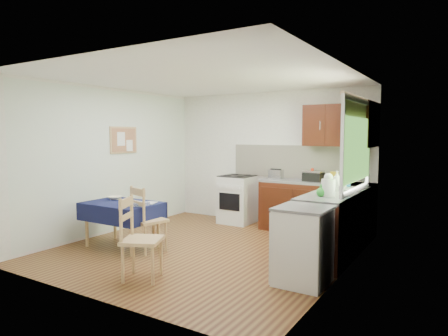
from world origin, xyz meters
The scene contains 33 objects.
floor centered at (0.00, 0.00, 0.00)m, with size 4.20×4.20×0.00m, color #492413.
ceiling centered at (0.00, 0.00, 2.50)m, with size 4.00×4.20×0.02m, color white.
wall_back centered at (0.00, 2.10, 1.25)m, with size 4.00×0.02×2.50m, color white.
wall_front centered at (0.00, -2.10, 1.25)m, with size 4.00×0.02×2.50m, color white.
wall_left centered at (-2.00, 0.00, 1.25)m, with size 0.02×4.20×2.50m, color silver.
wall_right centered at (2.00, 0.00, 1.25)m, with size 0.02×4.20×2.50m, color white.
base_cabinets centered at (1.36, 1.26, 0.43)m, with size 1.90×2.30×0.86m.
worktop_back centered at (1.05, 1.80, 0.88)m, with size 1.90×0.60×0.04m, color slate.
worktop_right centered at (1.70, 0.65, 0.88)m, with size 0.60×1.70×0.04m, color slate.
worktop_corner centered at (1.70, 1.80, 0.88)m, with size 0.60×0.60×0.04m, color slate.
splashback centered at (0.65, 2.08, 1.20)m, with size 2.70×0.02×0.60m, color white.
upper_cabinets centered at (1.52, 1.80, 1.85)m, with size 1.20×0.85×0.70m.
stove centered at (-0.50, 1.80, 0.46)m, with size 0.60×0.61×0.92m.
window centered at (1.97, 0.70, 1.65)m, with size 0.04×1.48×1.26m.
fridge centered at (1.70, -0.55, 0.44)m, with size 0.58×0.60×0.89m.
corkboard centered at (-1.97, 0.30, 1.60)m, with size 0.04×0.62×0.47m.
dining_table centered at (-1.16, -0.56, 0.57)m, with size 1.12×0.76×0.68m.
chair_far centered at (-0.67, -0.56, 0.51)m, with size 0.53×0.53×0.96m.
chair_near centered at (0.00, -1.43, 0.52)m, with size 0.57×0.57×0.98m.
toaster centered at (0.32, 1.75, 0.99)m, with size 0.24×0.15×0.19m.
sandwich_press centered at (1.00, 1.79, 0.99)m, with size 0.32×0.27×0.18m.
sauce_bottle centered at (1.00, 1.74, 1.01)m, with size 0.05×0.05×0.23m, color red.
yellow_packet centered at (1.31, 1.96, 0.98)m, with size 0.12×0.08×0.16m, color gold.
dish_rack centered at (1.71, 1.00, 0.92)m, with size 0.37×0.29×0.18m.
kettle centered at (1.73, 0.26, 1.03)m, with size 0.18×0.18×0.30m.
cup centered at (1.42, 1.70, 0.95)m, with size 0.12×0.12×0.09m, color white.
soap_bottle_a centered at (1.67, 0.87, 1.04)m, with size 0.11×0.11×0.28m, color silver.
soap_bottle_b centered at (1.67, 1.40, 1.00)m, with size 0.09×0.09×0.20m, color #227AC7.
soap_bottle_c centered at (1.66, 0.20, 0.98)m, with size 0.12×0.12×0.16m, color green.
plate_bowl centered at (-1.45, -0.41, 0.70)m, with size 0.21×0.21×0.05m, color #F7F3CA.
book centered at (-0.81, -0.43, 0.69)m, with size 0.16×0.22×0.02m, color white.
spice_jar centered at (-1.04, -0.51, 0.73)m, with size 0.05×0.05×0.10m, color green.
tea_towel centered at (-0.77, -0.62, 0.70)m, with size 0.27×0.21×0.05m, color navy.
Camera 1 is at (3.26, -4.80, 1.70)m, focal length 32.00 mm.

